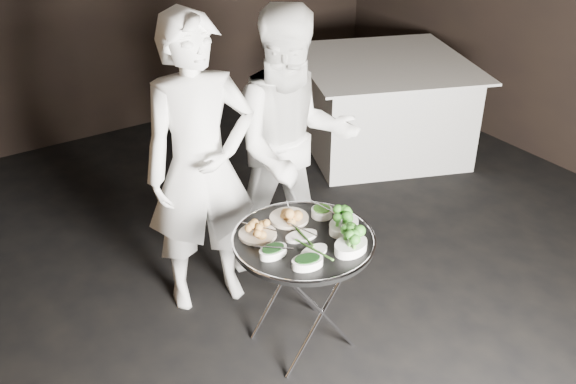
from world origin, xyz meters
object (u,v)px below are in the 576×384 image
waiter_left (201,168)px  dining_table (382,105)px  serving_tray (303,240)px  waiter_right (293,146)px  tray_stand (303,288)px

waiter_left → dining_table: (2.36, 1.07, -0.50)m
serving_tray → waiter_right: (0.41, 0.71, 0.17)m
waiter_right → serving_tray: bearing=-103.0°
waiter_left → dining_table: bearing=35.2°
serving_tray → dining_table: bearing=40.0°
tray_stand → waiter_right: size_ratio=0.40×
tray_stand → waiter_right: waiter_right is taller
serving_tray → waiter_left: bearing=109.0°
dining_table → waiter_right: bearing=-148.0°
waiter_left → waiter_right: waiter_left is taller
serving_tray → waiter_left: waiter_left is taller
waiter_right → dining_table: (1.71, 1.07, -0.47)m
waiter_left → tray_stand: bearing=-60.2°
tray_stand → waiter_left: (-0.24, 0.71, 0.52)m
serving_tray → waiter_right: bearing=59.7°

